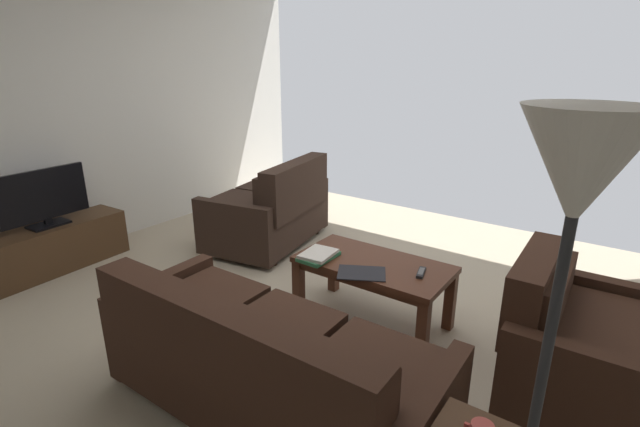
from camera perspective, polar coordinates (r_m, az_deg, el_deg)
The scene contains 12 objects.
ground_plane at distance 3.61m, azimuth 0.05°, elevation -12.21°, with size 5.51×5.54×0.01m, color #B7A88E.
wall_right at distance 5.23m, azimuth -25.91°, elevation 11.87°, with size 0.12×5.54×2.79m, color silver.
sofa_main at distance 2.53m, azimuth -7.09°, elevation -17.84°, with size 1.89×0.82×0.80m.
loveseat_near at distance 4.74m, azimuth -6.04°, elevation 0.48°, with size 1.05×1.39×0.90m.
coffee_table at distance 3.34m, azimuth 6.60°, elevation -7.13°, with size 1.08×0.56×0.48m.
floor_lamp at distance 1.20m, azimuth 28.41°, elevation -2.50°, with size 0.29×0.29×1.76m.
tv_stand at distance 4.86m, azimuth -30.17°, elevation -3.66°, with size 0.45×1.28×0.43m.
flat_tv at distance 4.72m, azimuth -31.08°, elevation 1.72°, with size 0.22×0.77×0.51m.
armchair_side at distance 3.02m, azimuth 29.91°, elevation -13.89°, with size 0.88×1.00×0.82m.
book_stack at distance 3.33m, azimuth -0.20°, elevation -5.19°, with size 0.23×0.30×0.05m.
tv_remote at distance 3.18m, azimuth 12.42°, elevation -7.15°, with size 0.08×0.17×0.02m.
loose_magazine at distance 3.12m, azimuth 5.18°, elevation -7.36°, with size 0.22×0.32×0.01m, color black.
Camera 1 is at (-1.80, 2.52, 1.85)m, focal length 25.83 mm.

